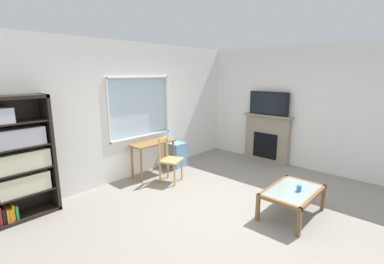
{
  "coord_description": "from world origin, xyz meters",
  "views": [
    {
      "loc": [
        -3.38,
        -2.27,
        2.16
      ],
      "look_at": [
        0.04,
        0.84,
        1.15
      ],
      "focal_mm": 25.42,
      "sensor_mm": 36.0,
      "label": 1
    }
  ],
  "objects_px": {
    "bookshelf": "(18,159)",
    "sippy_cup": "(299,188)",
    "tv": "(269,103)",
    "fireplace": "(267,138)",
    "desk_under_window": "(153,148)",
    "plastic_drawer_unit": "(176,154)",
    "coffee_table": "(293,193)",
    "wooden_chair": "(169,159)"
  },
  "relations": [
    {
      "from": "plastic_drawer_unit",
      "to": "coffee_table",
      "type": "distance_m",
      "value": 2.97
    },
    {
      "from": "desk_under_window",
      "to": "wooden_chair",
      "type": "bearing_deg",
      "value": -92.27
    },
    {
      "from": "fireplace",
      "to": "coffee_table",
      "type": "height_order",
      "value": "fireplace"
    },
    {
      "from": "wooden_chair",
      "to": "plastic_drawer_unit",
      "type": "xyz_separation_m",
      "value": [
        0.74,
        0.57,
        -0.18
      ]
    },
    {
      "from": "bookshelf",
      "to": "sippy_cup",
      "type": "distance_m",
      "value": 4.19
    },
    {
      "from": "plastic_drawer_unit",
      "to": "fireplace",
      "type": "height_order",
      "value": "fireplace"
    },
    {
      "from": "bookshelf",
      "to": "tv",
      "type": "height_order",
      "value": "bookshelf"
    },
    {
      "from": "bookshelf",
      "to": "desk_under_window",
      "type": "bearing_deg",
      "value": -2.49
    },
    {
      "from": "plastic_drawer_unit",
      "to": "tv",
      "type": "bearing_deg",
      "value": -38.06
    },
    {
      "from": "desk_under_window",
      "to": "coffee_table",
      "type": "relative_size",
      "value": 0.95
    },
    {
      "from": "wooden_chair",
      "to": "fireplace",
      "type": "height_order",
      "value": "fireplace"
    },
    {
      "from": "plastic_drawer_unit",
      "to": "coffee_table",
      "type": "relative_size",
      "value": 0.54
    },
    {
      "from": "coffee_table",
      "to": "desk_under_window",
      "type": "bearing_deg",
      "value": 96.39
    },
    {
      "from": "bookshelf",
      "to": "fireplace",
      "type": "xyz_separation_m",
      "value": [
        4.97,
        -1.44,
        -0.34
      ]
    },
    {
      "from": "plastic_drawer_unit",
      "to": "sippy_cup",
      "type": "bearing_deg",
      "value": -97.29
    },
    {
      "from": "fireplace",
      "to": "tv",
      "type": "xyz_separation_m",
      "value": [
        -0.02,
        -0.0,
        0.86
      ]
    },
    {
      "from": "bookshelf",
      "to": "fireplace",
      "type": "height_order",
      "value": "bookshelf"
    },
    {
      "from": "desk_under_window",
      "to": "coffee_table",
      "type": "distance_m",
      "value": 2.92
    },
    {
      "from": "tv",
      "to": "sippy_cup",
      "type": "height_order",
      "value": "tv"
    },
    {
      "from": "desk_under_window",
      "to": "wooden_chair",
      "type": "relative_size",
      "value": 1.09
    },
    {
      "from": "bookshelf",
      "to": "coffee_table",
      "type": "distance_m",
      "value": 4.13
    },
    {
      "from": "bookshelf",
      "to": "fireplace",
      "type": "relative_size",
      "value": 1.51
    },
    {
      "from": "fireplace",
      "to": "sippy_cup",
      "type": "height_order",
      "value": "fireplace"
    },
    {
      "from": "fireplace",
      "to": "tv",
      "type": "bearing_deg",
      "value": -180.0
    },
    {
      "from": "wooden_chair",
      "to": "coffee_table",
      "type": "bearing_deg",
      "value": -81.76
    },
    {
      "from": "tv",
      "to": "desk_under_window",
      "type": "bearing_deg",
      "value": 151.78
    },
    {
      "from": "desk_under_window",
      "to": "coffee_table",
      "type": "height_order",
      "value": "desk_under_window"
    },
    {
      "from": "desk_under_window",
      "to": "sippy_cup",
      "type": "height_order",
      "value": "desk_under_window"
    },
    {
      "from": "wooden_chair",
      "to": "plastic_drawer_unit",
      "type": "height_order",
      "value": "wooden_chair"
    },
    {
      "from": "wooden_chair",
      "to": "tv",
      "type": "xyz_separation_m",
      "value": [
        2.51,
        -0.82,
        0.98
      ]
    },
    {
      "from": "desk_under_window",
      "to": "wooden_chair",
      "type": "height_order",
      "value": "wooden_chair"
    },
    {
      "from": "wooden_chair",
      "to": "plastic_drawer_unit",
      "type": "relative_size",
      "value": 1.6
    },
    {
      "from": "tv",
      "to": "coffee_table",
      "type": "xyz_separation_m",
      "value": [
        -2.17,
        -1.56,
        -1.08
      ]
    },
    {
      "from": "plastic_drawer_unit",
      "to": "fireplace",
      "type": "relative_size",
      "value": 0.46
    },
    {
      "from": "plastic_drawer_unit",
      "to": "desk_under_window",
      "type": "bearing_deg",
      "value": -176.03
    },
    {
      "from": "desk_under_window",
      "to": "coffee_table",
      "type": "xyz_separation_m",
      "value": [
        0.32,
        -2.9,
        -0.24
      ]
    },
    {
      "from": "bookshelf",
      "to": "desk_under_window",
      "type": "xyz_separation_m",
      "value": [
        2.46,
        -0.11,
        -0.33
      ]
    },
    {
      "from": "wooden_chair",
      "to": "plastic_drawer_unit",
      "type": "distance_m",
      "value": 0.95
    },
    {
      "from": "wooden_chair",
      "to": "desk_under_window",
      "type": "bearing_deg",
      "value": 87.73
    },
    {
      "from": "coffee_table",
      "to": "sippy_cup",
      "type": "height_order",
      "value": "sippy_cup"
    },
    {
      "from": "bookshelf",
      "to": "tv",
      "type": "relative_size",
      "value": 1.86
    },
    {
      "from": "plastic_drawer_unit",
      "to": "tv",
      "type": "distance_m",
      "value": 2.53
    }
  ]
}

